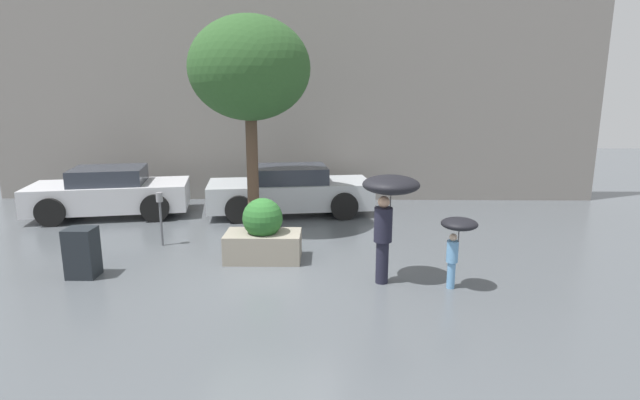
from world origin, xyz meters
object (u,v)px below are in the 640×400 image
object	(u,v)px
planter_box	(263,234)
street_tree	(250,70)
parking_meter	(160,207)
person_adult	(389,198)
person_child	(457,233)
parked_car_near	(290,191)
parked_car_far	(110,193)
newspaper_box	(82,253)

from	to	relation	value
planter_box	street_tree	bearing A→B (deg)	103.15
street_tree	parking_meter	world-z (taller)	street_tree
planter_box	person_adult	distance (m)	2.73
person_child	street_tree	xyz separation A→B (m)	(-3.89, 3.49, 2.74)
parked_car_near	parking_meter	size ratio (longest dim) A/B	3.86
person_adult	parked_car_far	bearing A→B (deg)	115.99
parking_meter	person_child	bearing A→B (deg)	-21.94
street_tree	planter_box	bearing A→B (deg)	-76.85
parked_car_near	newspaper_box	xyz separation A→B (m)	(-3.36, -4.73, -0.17)
planter_box	street_tree	xyz separation A→B (m)	(-0.48, 2.07, 3.20)
planter_box	parked_car_far	bearing A→B (deg)	142.47
parking_meter	newspaper_box	bearing A→B (deg)	-113.99
parked_car_near	planter_box	bearing A→B (deg)	167.94
person_child	newspaper_box	world-z (taller)	person_child
street_tree	parking_meter	size ratio (longest dim) A/B	4.20
parked_car_near	newspaper_box	world-z (taller)	parked_car_near
person_adult	parked_car_far	world-z (taller)	person_adult
person_child	parked_car_far	bearing A→B (deg)	179.76
planter_box	street_tree	world-z (taller)	street_tree
planter_box	parked_car_near	bearing A→B (deg)	86.26
planter_box	newspaper_box	size ratio (longest dim) A/B	1.63
person_child	parked_car_far	xyz separation A→B (m)	(-7.89, 4.86, -0.36)
person_adult	parked_car_near	world-z (taller)	person_adult
street_tree	newspaper_box	xyz separation A→B (m)	(-2.63, -3.03, -3.27)
parked_car_near	newspaper_box	distance (m)	5.80
person_child	street_tree	size ratio (longest dim) A/B	0.25
person_child	parking_meter	world-z (taller)	person_child
parked_car_near	parked_car_far	bearing A→B (deg)	85.66
planter_box	parked_car_far	distance (m)	5.65
person_adult	parked_car_near	distance (m)	5.36
planter_box	parked_car_far	world-z (taller)	parked_car_far
planter_box	person_adult	size ratio (longest dim) A/B	0.78
person_adult	parked_car_near	bearing A→B (deg)	82.66
planter_box	person_child	distance (m)	3.72
person_adult	planter_box	bearing A→B (deg)	124.20
person_child	parked_car_far	size ratio (longest dim) A/B	0.29
planter_box	newspaper_box	xyz separation A→B (m)	(-3.11, -0.95, -0.07)
person_child	parking_meter	bearing A→B (deg)	-170.57
person_adult	newspaper_box	world-z (taller)	person_adult
parked_car_near	parked_car_far	size ratio (longest dim) A/B	1.07
person_adult	person_child	distance (m)	1.26
person_adult	parking_meter	xyz separation A→B (m)	(-4.60, 1.99, -0.65)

